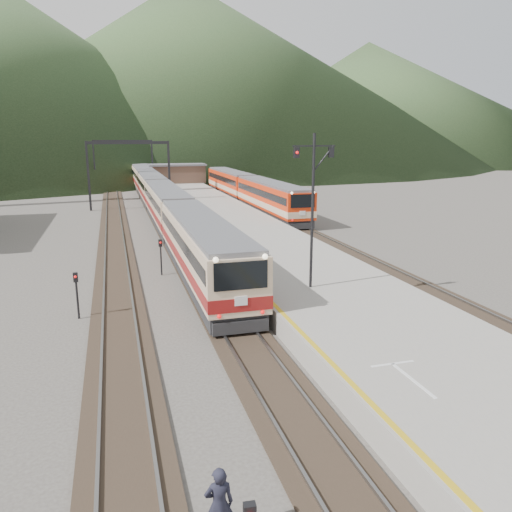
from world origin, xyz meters
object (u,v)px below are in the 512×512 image
object	(u,v)px
main_train	(151,187)
worker	(219,504)
second_train	(248,190)
signal_mast	(313,196)

from	to	relation	value
main_train	worker	size ratio (longest dim) A/B	55.24
second_train	worker	xyz separation A→B (m)	(-14.65, -51.98, -1.06)
second_train	worker	world-z (taller)	second_train
main_train	signal_mast	world-z (taller)	signal_mast
second_train	signal_mast	size ratio (longest dim) A/B	4.98
second_train	worker	size ratio (longest dim) A/B	21.72
second_train	worker	bearing A→B (deg)	-105.74
worker	main_train	bearing A→B (deg)	-90.56
second_train	main_train	bearing A→B (deg)	149.59
signal_mast	main_train	bearing A→B (deg)	95.69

